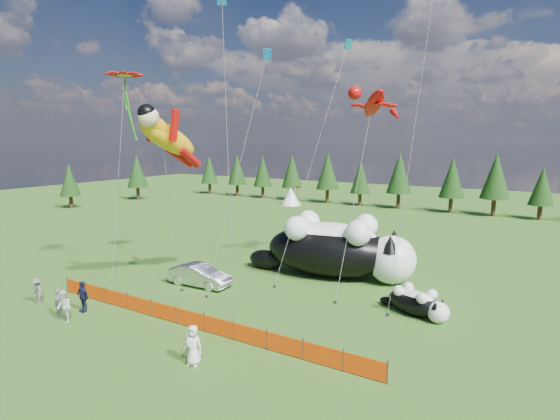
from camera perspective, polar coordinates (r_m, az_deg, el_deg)
name	(u,v)px	position (r m, az deg, el deg)	size (l,w,h in m)	color
ground	(224,309)	(27.34, -7.30, -12.77)	(160.00, 160.00, 0.00)	#0F390A
safety_fence	(190,319)	(25.05, -11.69, -13.74)	(22.06, 0.06, 1.10)	#262626
tree_line	(415,183)	(67.03, 17.17, 3.40)	(90.00, 4.00, 8.00)	black
festival_tents	(493,211)	(60.67, 26.02, -0.15)	(50.00, 3.20, 2.80)	white
cat_large	(337,248)	(32.87, 7.47, -4.93)	(12.95, 6.06, 4.69)	black
cat_small	(417,302)	(27.26, 17.44, -11.42)	(4.42, 2.69, 1.65)	black
car	(200,275)	(31.54, -10.44, -8.38)	(1.61, 4.61, 1.52)	silver
spectator_a	(58,303)	(28.95, -27.00, -10.73)	(0.60, 0.39, 1.63)	#5E5E63
spectator_b	(64,307)	(27.81, -26.40, -11.25)	(0.90, 0.53, 1.86)	silver
spectator_c	(83,296)	(29.02, -24.37, -10.24)	(1.10, 0.56, 1.88)	#131734
spectator_d	(37,291)	(31.57, -29.15, -9.25)	(1.08, 0.56, 1.67)	#5E5E63
spectator_e	(193,345)	(21.09, -11.31, -16.94)	(0.92, 0.60, 1.89)	silver
superhero_kite	(168,138)	(28.44, -14.37, 9.07)	(5.00, 5.37, 12.61)	orange
gecko_kite	(374,104)	(34.05, 12.18, 13.39)	(6.01, 11.44, 15.06)	#B70A09
flower_kite	(125,77)	(33.02, -19.63, 16.03)	(3.36, 5.01, 14.89)	#B70A09
diamond_kite_a	(264,66)	(29.93, -2.09, 18.25)	(2.69, 4.56, 16.62)	#0B62AF
diamond_kite_c	(223,23)	(24.25, -7.48, 23.07)	(1.22, 0.84, 17.90)	#0B62AF
diamond_kite_d	(345,55)	(36.71, 8.44, 19.35)	(1.91, 9.42, 19.69)	#0B7789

